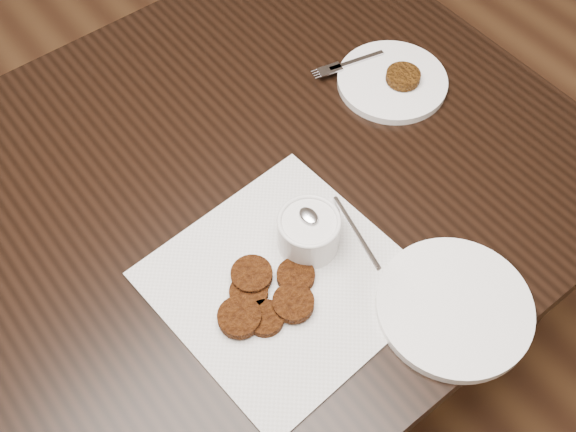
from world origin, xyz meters
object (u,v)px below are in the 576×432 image
object	(u,v)px
plate_empty	(454,307)
table	(192,330)
sauce_ramekin	(309,220)
plate_with_patty	(393,78)
napkin	(284,282)

from	to	relation	value
plate_empty	table	bearing A→B (deg)	123.80
plate_empty	sauce_ramekin	bearing A→B (deg)	114.23
sauce_ramekin	plate_with_patty	world-z (taller)	sauce_ramekin
napkin	plate_with_patty	bearing A→B (deg)	26.35
sauce_ramekin	plate_with_patty	size ratio (longest dim) A/B	0.66
table	plate_with_patty	distance (m)	0.61
napkin	sauce_ramekin	world-z (taller)	sauce_ramekin
plate_with_patty	napkin	bearing A→B (deg)	-153.65
table	napkin	distance (m)	0.43
plate_with_patty	plate_empty	size ratio (longest dim) A/B	0.88
table	plate_empty	bearing A→B (deg)	-56.20
sauce_ramekin	plate_with_patty	bearing A→B (deg)	27.13
sauce_ramekin	table	bearing A→B (deg)	133.68
table	plate_empty	xyz separation A→B (m)	(0.25, -0.37, 0.38)
table	napkin	size ratio (longest dim) A/B	4.23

